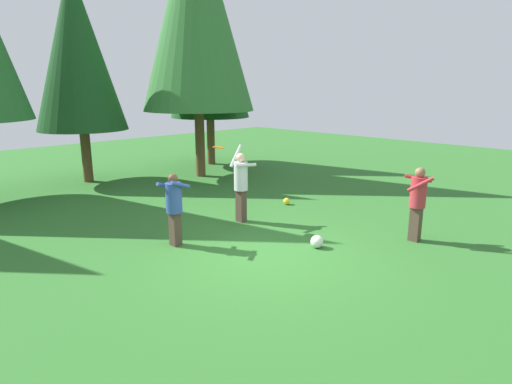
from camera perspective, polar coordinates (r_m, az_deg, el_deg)
name	(u,v)px	position (r m, az deg, el deg)	size (l,w,h in m)	color
ground_plane	(265,255)	(8.78, 1.21, -8.39)	(40.00, 40.00, 0.00)	#2D6B28
person_thrower	(241,181)	(10.64, -2.01, 1.46)	(0.61, 0.54, 1.92)	#4C382D
person_catcher	(174,204)	(9.20, -10.81, -1.52)	(0.62, 0.58, 1.57)	#4C382D
person_bystander	(418,198)	(9.93, 20.65, -0.76)	(0.70, 0.72, 1.65)	#4C382D
frisbee	(218,147)	(10.14, -5.01, 5.90)	(0.35, 0.35, 0.06)	orange
ball_white	(317,242)	(9.22, 8.07, -6.52)	(0.27, 0.27, 0.27)	white
ball_yellow	(287,201)	(12.44, 4.07, -1.22)	(0.19, 0.19, 0.19)	yellow
tree_right	(196,7)	(16.42, -7.98, 23.11)	(4.01, 4.01, 9.59)	brown
tree_far_right	(208,45)	(18.87, -6.32, 18.78)	(3.33, 3.33, 7.95)	brown
tree_center	(76,50)	(16.27, -22.70, 17.00)	(3.02, 3.02, 7.21)	brown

